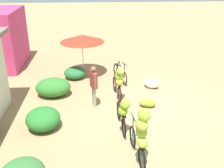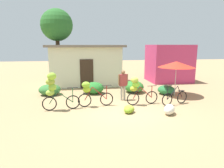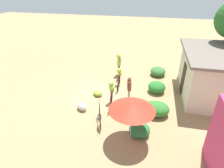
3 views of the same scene
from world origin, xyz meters
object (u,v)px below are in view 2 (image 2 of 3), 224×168
(shop_pink, at_px, (169,63))
(tree_behind_building, at_px, (57,26))
(produce_sack, at_px, (169,109))
(person_vendor, at_px, (123,82))
(building_low, at_px, (86,65))
(market_umbrella, at_px, (176,64))
(banana_pile_on_ground, at_px, (129,109))
(bicycle_near_pile, at_px, (90,92))
(bicycle_leftmost, at_px, (54,88))
(bicycle_by_shop, at_px, (175,98))
(bicycle_center_loaded, at_px, (137,89))

(shop_pink, height_order, tree_behind_building, tree_behind_building)
(produce_sack, height_order, person_vendor, person_vendor)
(produce_sack, bearing_deg, building_low, 114.90)
(market_umbrella, bearing_deg, banana_pile_on_ground, -142.50)
(tree_behind_building, xyz_separation_m, bicycle_near_pile, (2.23, -7.10, -3.68))
(bicycle_leftmost, bearing_deg, tree_behind_building, 94.48)
(bicycle_by_shop, height_order, person_vendor, person_vendor)
(tree_behind_building, distance_m, person_vendor, 8.12)
(building_low, xyz_separation_m, banana_pile_on_ground, (1.73, -6.86, -1.34))
(banana_pile_on_ground, distance_m, produce_sack, 1.75)
(shop_pink, height_order, banana_pile_on_ground, shop_pink)
(market_umbrella, distance_m, bicycle_leftmost, 6.97)
(bicycle_by_shop, bearing_deg, bicycle_center_loaded, 173.43)
(bicycle_center_loaded, bearing_deg, bicycle_by_shop, -6.57)
(market_umbrella, relative_size, banana_pile_on_ground, 2.82)
(shop_pink, bearing_deg, produce_sack, -113.14)
(bicycle_center_loaded, bearing_deg, tree_behind_building, 122.50)
(tree_behind_building, height_order, market_umbrella, tree_behind_building)
(tree_behind_building, xyz_separation_m, banana_pile_on_ground, (3.89, -8.23, -4.26))
(building_low, height_order, banana_pile_on_ground, building_low)
(tree_behind_building, distance_m, bicycle_by_shop, 10.60)
(banana_pile_on_ground, bearing_deg, person_vendor, 86.02)
(market_umbrella, xyz_separation_m, produce_sack, (-1.70, -3.07, -1.63))
(tree_behind_building, xyz_separation_m, person_vendor, (4.03, -6.16, -3.41))
(tree_behind_building, relative_size, person_vendor, 3.48)
(market_umbrella, height_order, bicycle_by_shop, market_umbrella)
(tree_behind_building, height_order, bicycle_leftmost, tree_behind_building)
(bicycle_near_pile, xyz_separation_m, bicycle_center_loaded, (2.33, -0.05, 0.10))
(bicycle_center_loaded, xyz_separation_m, bicycle_by_shop, (1.88, -0.22, -0.48))
(market_umbrella, relative_size, bicycle_by_shop, 1.35)
(shop_pink, xyz_separation_m, banana_pile_on_ground, (-4.99, -7.27, -1.33))
(market_umbrella, bearing_deg, tree_behind_building, 142.24)
(person_vendor, bearing_deg, tree_behind_building, 123.21)
(building_low, distance_m, banana_pile_on_ground, 7.20)
(bicycle_center_loaded, bearing_deg, bicycle_leftmost, -176.05)
(market_umbrella, xyz_separation_m, bicycle_center_loaded, (-2.71, -1.52, -1.02))
(tree_behind_building, height_order, bicycle_center_loaded, tree_behind_building)
(bicycle_leftmost, relative_size, bicycle_near_pile, 1.02)
(bicycle_center_loaded, relative_size, banana_pile_on_ground, 2.23)
(bicycle_center_loaded, height_order, banana_pile_on_ground, bicycle_center_loaded)
(building_low, distance_m, bicycle_leftmost, 6.28)
(bicycle_leftmost, bearing_deg, market_umbrella, 15.02)
(shop_pink, bearing_deg, market_umbrella, -109.00)
(banana_pile_on_ground, relative_size, produce_sack, 1.06)
(bicycle_leftmost, xyz_separation_m, person_vendor, (3.45, 1.27, -0.03))
(produce_sack, relative_size, person_vendor, 0.43)
(bicycle_leftmost, bearing_deg, banana_pile_on_ground, -13.59)
(bicycle_near_pile, xyz_separation_m, person_vendor, (1.80, 0.94, 0.27))
(shop_pink, height_order, person_vendor, shop_pink)
(market_umbrella, height_order, bicycle_leftmost, market_umbrella)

